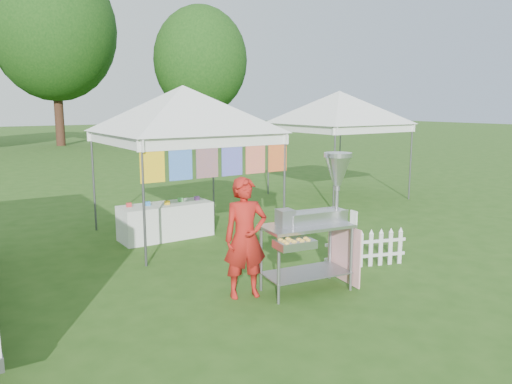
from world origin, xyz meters
TOP-DOWN VIEW (x-y plane):
  - ground at (0.00, 0.00)m, footprint 120.00×120.00m
  - canopy_main at (0.00, 3.49)m, footprint 4.24×4.24m
  - canopy_right at (5.50, 5.00)m, footprint 4.24×4.24m
  - tree_mid at (3.00, 28.00)m, footprint 7.60×7.60m
  - tree_right at (10.00, 22.00)m, footprint 5.60×5.60m
  - donut_cart at (0.29, -0.27)m, footprint 1.51×0.94m
  - vendor at (-0.75, 0.07)m, footprint 0.69×0.55m
  - picket_fence at (1.57, 0.04)m, footprint 1.38×0.47m
  - display_table at (-0.43, 3.54)m, footprint 1.80×0.70m

SIDE VIEW (x-z plane):
  - ground at x=0.00m, z-range 0.00..0.00m
  - picket_fence at x=1.57m, z-range 0.01..0.57m
  - display_table at x=-0.43m, z-range 0.00..0.69m
  - vendor at x=-0.75m, z-range 0.00..1.67m
  - donut_cart at x=0.29m, z-range 0.17..2.13m
  - canopy_main at x=0.00m, z-range 1.26..4.71m
  - canopy_right at x=5.50m, z-range 1.27..4.72m
  - tree_right at x=10.00m, z-range 0.97..9.39m
  - tree_mid at x=3.00m, z-range 1.38..12.90m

